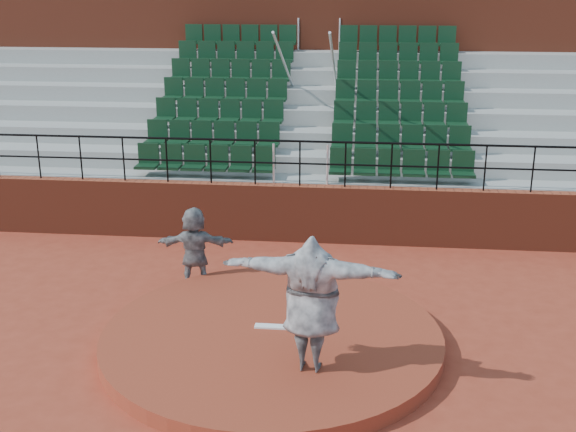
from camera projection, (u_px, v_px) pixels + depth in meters
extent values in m
plane|color=#973622|center=(272.00, 345.00, 11.72)|extent=(90.00, 90.00, 0.00)
cylinder|color=maroon|center=(272.00, 339.00, 11.68)|extent=(5.50, 5.50, 0.25)
cube|color=white|center=(273.00, 327.00, 11.78)|extent=(0.60, 0.15, 0.03)
cube|color=maroon|center=(300.00, 213.00, 16.24)|extent=(24.00, 0.30, 1.30)
cylinder|color=black|center=(300.00, 141.00, 15.72)|extent=(24.00, 0.05, 0.05)
cylinder|color=black|center=(300.00, 164.00, 15.88)|extent=(24.00, 0.04, 0.04)
cylinder|color=black|center=(39.00, 157.00, 16.47)|extent=(0.04, 0.04, 1.00)
cylinder|color=black|center=(81.00, 158.00, 16.37)|extent=(0.04, 0.04, 1.00)
cylinder|color=black|center=(124.00, 159.00, 16.28)|extent=(0.04, 0.04, 1.00)
cylinder|color=black|center=(167.00, 160.00, 16.18)|extent=(0.04, 0.04, 1.00)
cylinder|color=black|center=(211.00, 161.00, 16.08)|extent=(0.04, 0.04, 1.00)
cylinder|color=black|center=(255.00, 162.00, 15.98)|extent=(0.04, 0.04, 1.00)
cylinder|color=black|center=(300.00, 164.00, 15.88)|extent=(0.04, 0.04, 1.00)
cylinder|color=black|center=(345.00, 165.00, 15.78)|extent=(0.04, 0.04, 1.00)
cylinder|color=black|center=(391.00, 166.00, 15.68)|extent=(0.04, 0.04, 1.00)
cylinder|color=black|center=(438.00, 167.00, 15.58)|extent=(0.04, 0.04, 1.00)
cylinder|color=black|center=(485.00, 168.00, 15.48)|extent=(0.04, 0.04, 1.00)
cylinder|color=black|center=(533.00, 170.00, 15.38)|extent=(0.04, 0.04, 1.00)
cube|color=#989892|center=(302.00, 206.00, 16.78)|extent=(24.00, 0.85, 1.30)
cube|color=#10321B|center=(205.00, 161.00, 16.70)|extent=(3.30, 0.48, 0.72)
cube|color=#10321B|center=(401.00, 166.00, 16.25)|extent=(3.30, 0.48, 0.72)
cube|color=#989892|center=(305.00, 187.00, 17.52)|extent=(24.00, 0.85, 1.70)
cube|color=#10321B|center=(212.00, 136.00, 17.38)|extent=(3.30, 0.48, 0.72)
cube|color=#10321B|center=(401.00, 140.00, 16.93)|extent=(3.30, 0.48, 0.72)
cube|color=#989892|center=(308.00, 171.00, 18.26)|extent=(24.00, 0.85, 2.10)
cube|color=#10321B|center=(219.00, 114.00, 18.05)|extent=(3.30, 0.48, 0.72)
cube|color=#10321B|center=(400.00, 117.00, 17.61)|extent=(3.30, 0.48, 0.72)
cube|color=#989892|center=(310.00, 155.00, 19.00)|extent=(24.00, 0.85, 2.50)
cube|color=#10321B|center=(225.00, 93.00, 18.73)|extent=(3.30, 0.48, 0.72)
cube|color=#10321B|center=(399.00, 95.00, 18.29)|extent=(3.30, 0.48, 0.72)
cube|color=#989892|center=(313.00, 141.00, 19.74)|extent=(24.00, 0.85, 2.90)
cube|color=#10321B|center=(230.00, 73.00, 19.41)|extent=(3.30, 0.48, 0.72)
cube|color=#10321B|center=(399.00, 75.00, 18.96)|extent=(3.30, 0.48, 0.72)
cube|color=#989892|center=(315.00, 128.00, 20.48)|extent=(24.00, 0.85, 3.30)
cube|color=#10321B|center=(235.00, 55.00, 20.09)|extent=(3.30, 0.48, 0.72)
cube|color=#10321B|center=(398.00, 56.00, 19.64)|extent=(3.30, 0.48, 0.72)
cube|color=#989892|center=(317.00, 115.00, 21.22)|extent=(24.00, 0.85, 3.70)
cube|color=#10321B|center=(240.00, 38.00, 20.77)|extent=(3.30, 0.48, 0.72)
cube|color=#10321B|center=(398.00, 39.00, 20.32)|extent=(3.30, 0.48, 0.72)
cylinder|color=silver|center=(288.00, 72.00, 18.39)|extent=(0.06, 5.97, 2.46)
cylinder|color=silver|center=(335.00, 73.00, 18.27)|extent=(0.06, 5.97, 2.46)
cube|color=maroon|center=(322.00, 50.00, 22.51)|extent=(24.00, 3.00, 7.10)
imported|color=black|center=(311.00, 303.00, 10.25)|extent=(2.59, 0.98, 2.06)
imported|color=black|center=(195.00, 247.00, 13.80)|extent=(1.50, 0.61, 1.58)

